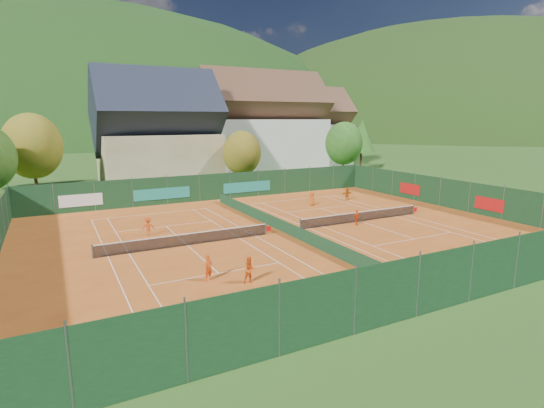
{
  "coord_description": "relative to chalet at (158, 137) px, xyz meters",
  "views": [
    {
      "loc": [
        -16.29,
        -29.17,
        9.06
      ],
      "look_at": [
        0.0,
        2.0,
        2.0
      ],
      "focal_mm": 28.0,
      "sensor_mm": 36.0,
      "label": 1
    }
  ],
  "objects": [
    {
      "name": "tree_center",
      "position": [
        9.0,
        -8.0,
        -1.91
      ],
      "size": [
        5.01,
        5.01,
        7.6
      ],
      "color": "#402E17",
      "rests_on": "ground"
    },
    {
      "name": "fence_north",
      "position": [
        2.54,
        -14.01,
        -5.16
      ],
      "size": [
        40.0,
        0.1,
        3.0
      ],
      "color": "#13361C",
      "rests_on": "ground"
    },
    {
      "name": "tree_east_back",
      "position": [
        29.0,
        10.0,
        0.12
      ],
      "size": [
        7.15,
        7.15,
        10.86
      ],
      "color": "#442E18",
      "rests_on": "ground"
    },
    {
      "name": "player_right_far_a",
      "position": [
        10.99,
        -21.92,
        -5.89
      ],
      "size": [
        0.81,
        0.63,
        1.47
      ],
      "primitive_type": "imported",
      "rotation": [
        0.0,
        0.0,
        3.38
      ],
      "color": "orange",
      "rests_on": "ground"
    },
    {
      "name": "clay_pad",
      "position": [
        3.0,
        -30.0,
        -6.62
      ],
      "size": [
        40.0,
        32.0,
        0.01
      ],
      "primitive_type": "cube",
      "color": "#BA531B",
      "rests_on": "ground"
    },
    {
      "name": "fence_east",
      "position": [
        23.0,
        -29.95,
        -5.14
      ],
      "size": [
        0.09,
        32.0,
        3.0
      ],
      "color": "#13341A",
      "rests_on": "ground"
    },
    {
      "name": "player_left_mid",
      "position": [
        -4.0,
        -38.71,
        -5.84
      ],
      "size": [
        0.8,
        0.64,
        1.57
      ],
      "primitive_type": "imported",
      "rotation": [
        0.0,
        0.0,
        -0.06
      ],
      "color": "orange",
      "rests_on": "ground"
    },
    {
      "name": "tree_east_front",
      "position": [
        27.0,
        -6.0,
        -1.23
      ],
      "size": [
        5.72,
        5.72,
        8.69
      ],
      "color": "#4B331B",
      "rests_on": "ground"
    },
    {
      "name": "loose_ball_2",
      "position": [
        6.12,
        -26.85,
        -6.59
      ],
      "size": [
        0.07,
        0.07,
        0.07
      ],
      "primitive_type": "sphere",
      "color": "#CCD833",
      "rests_on": "ground"
    },
    {
      "name": "player_left_far",
      "position": [
        -6.96,
        -25.95,
        -5.89
      ],
      "size": [
        0.99,
        0.62,
        1.47
      ],
      "primitive_type": "imported",
      "rotation": [
        0.0,
        0.0,
        3.06
      ],
      "color": "#D84313",
      "rests_on": "ground"
    },
    {
      "name": "hotel_block_a",
      "position": [
        19.0,
        6.0,
        0.76
      ],
      "size": [
        21.6,
        11.0,
        17.25
      ],
      "color": "silver",
      "rests_on": "ground"
    },
    {
      "name": "court_markings_right",
      "position": [
        11.0,
        -30.0,
        -6.61
      ],
      "size": [
        11.03,
        23.83,
        0.0
      ],
      "color": "white",
      "rests_on": "ground"
    },
    {
      "name": "loose_ball_3",
      "position": [
        0.33,
        -24.78,
        -6.59
      ],
      "size": [
        0.07,
        0.07,
        0.07
      ],
      "primitive_type": "sphere",
      "color": "#CCD833",
      "rests_on": "ground"
    },
    {
      "name": "player_right_far_b",
      "position": [
        16.19,
        -21.16,
        -5.91
      ],
      "size": [
        1.35,
        0.49,
        1.44
      ],
      "primitive_type": "imported",
      "rotation": [
        0.0,
        0.0,
        3.09
      ],
      "color": "#CC5F12",
      "rests_on": "ground"
    },
    {
      "name": "tree_east_mid",
      "position": [
        37.0,
        2.0,
        -0.56
      ],
      "size": [
        5.04,
        5.04,
        9.0
      ],
      "color": "#422717",
      "rests_on": "ground"
    },
    {
      "name": "ground",
      "position": [
        3.0,
        -30.0,
        -6.64
      ],
      "size": [
        600.0,
        600.0,
        0.0
      ],
      "primitive_type": "plane",
      "color": "#285019",
      "rests_on": "ground"
    },
    {
      "name": "player_left_near",
      "position": [
        -5.9,
        -37.22,
        -5.86
      ],
      "size": [
        0.66,
        0.57,
        1.53
      ],
      "primitive_type": "imported",
      "rotation": [
        0.0,
        0.0,
        0.45
      ],
      "color": "#D44812",
      "rests_on": "ground"
    },
    {
      "name": "court_divider",
      "position": [
        3.0,
        -30.0,
        -6.12
      ],
      "size": [
        0.03,
        28.8,
        1.0
      ],
      "color": "#153A22",
      "rests_on": "ground"
    },
    {
      "name": "loose_ball_1",
      "position": [
        9.38,
        -39.52,
        -6.59
      ],
      "size": [
        0.07,
        0.07,
        0.07
      ],
      "primitive_type": "sphere",
      "color": "#CCD833",
      "rests_on": "ground"
    },
    {
      "name": "tennis_net_left",
      "position": [
        -4.85,
        -30.0,
        -6.12
      ],
      "size": [
        13.3,
        0.1,
        1.02
      ],
      "color": "#59595B",
      "rests_on": "ground"
    },
    {
      "name": "chalet",
      "position": [
        0.0,
        0.0,
        0.0
      ],
      "size": [
        16.2,
        12.0,
        16.0
      ],
      "color": "beige",
      "rests_on": "ground"
    },
    {
      "name": "ball_hopper",
      "position": [
        16.31,
        -41.65,
        -6.07
      ],
      "size": [
        0.34,
        0.34,
        0.8
      ],
      "color": "slate",
      "rests_on": "ground"
    },
    {
      "name": "loose_ball_0",
      "position": [
        -3.64,
        -36.48,
        -6.59
      ],
      "size": [
        0.07,
        0.07,
        0.07
      ],
      "primitive_type": "sphere",
      "color": "#CCD833",
      "rests_on": "ground"
    },
    {
      "name": "mountain_backdrop",
      "position": [
        31.54,
        203.48,
        -46.26
      ],
      "size": [
        820.0,
        530.0,
        242.0
      ],
      "color": "black",
      "rests_on": "ground"
    },
    {
      "name": "hotel_block_b",
      "position": [
        33.0,
        14.0,
        -0.01
      ],
      "size": [
        17.28,
        10.0,
        15.5
      ],
      "color": "silver",
      "rests_on": "ground"
    },
    {
      "name": "tennis_net_right",
      "position": [
        11.15,
        -30.0,
        -6.12
      ],
      "size": [
        13.3,
        0.1,
        1.02
      ],
      "color": "#59595B",
      "rests_on": "ground"
    },
    {
      "name": "fence_south",
      "position": [
        3.0,
        -46.0,
        -5.12
      ],
      "size": [
        40.0,
        0.04,
        3.0
      ],
      "color": "#12341A",
      "rests_on": "ground"
    },
    {
      "name": "tree_west_mid",
      "position": [
        -15.0,
        -4.0,
        -0.56
      ],
      "size": [
        6.44,
        6.44,
        9.78
      ],
      "color": "#4D2C1B",
      "rests_on": "ground"
    },
    {
      "name": "court_markings_left",
      "position": [
        -5.0,
        -30.0,
        -6.61
      ],
      "size": [
        11.03,
        23.83,
        0.0
      ],
      "color": "white",
      "rests_on": "ground"
    },
    {
      "name": "player_right_near",
      "position": [
        9.78,
        -30.88,
        -5.94
      ],
      "size": [
        0.87,
        0.59,
        1.37
      ],
      "primitive_type": "imported",
      "rotation": [
        0.0,
        0.0,
        0.35
      ],
      "color": "#EC5115",
      "rests_on": "ground"
    }
  ]
}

